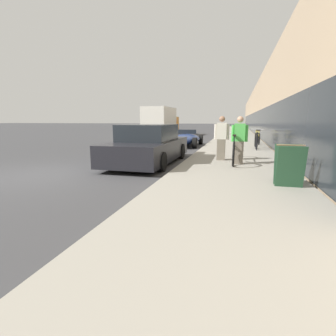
% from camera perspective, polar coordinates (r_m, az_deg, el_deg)
% --- Properties ---
extents(ground_plane, '(220.00, 220.00, 0.00)m').
position_cam_1_polar(ground_plane, '(8.28, -25.87, -1.39)').
color(ground_plane, '#3D3D3F').
extents(sidewalk_slab, '(3.42, 70.00, 0.14)m').
position_cam_1_polar(sidewalk_slab, '(27.17, 14.73, 6.95)').
color(sidewalk_slab, gray).
rests_on(sidewalk_slab, ground).
extents(storefront_facade, '(10.01, 70.00, 5.28)m').
position_cam_1_polar(storefront_facade, '(35.77, 26.05, 11.12)').
color(storefront_facade, tan).
rests_on(storefront_facade, ground).
extents(tandem_bicycle, '(0.52, 2.54, 0.97)m').
position_cam_1_polar(tandem_bicycle, '(9.12, 14.16, 3.79)').
color(tandem_bicycle, black).
rests_on(tandem_bicycle, sidewalk_slab).
extents(person_rider, '(0.52, 0.20, 1.53)m').
position_cam_1_polar(person_rider, '(8.77, 15.27, 5.85)').
color(person_rider, '#756B5B').
rests_on(person_rider, sidewalk_slab).
extents(person_bystander, '(0.52, 0.21, 1.54)m').
position_cam_1_polar(person_bystander, '(9.49, 11.56, 6.38)').
color(person_bystander, '#756B5B').
rests_on(person_bystander, sidewalk_slab).
extents(bike_rack_hoop, '(0.05, 0.60, 0.84)m').
position_cam_1_polar(bike_rack_hoop, '(13.29, 18.77, 6.00)').
color(bike_rack_hoop, black).
rests_on(bike_rack_hoop, sidewalk_slab).
extents(cruiser_bike_nearest, '(0.52, 1.75, 0.95)m').
position_cam_1_polar(cruiser_bike_nearest, '(14.19, 18.65, 5.78)').
color(cruiser_bike_nearest, black).
rests_on(cruiser_bike_nearest, sidewalk_slab).
extents(cruiser_bike_middle, '(0.52, 1.82, 0.86)m').
position_cam_1_polar(cruiser_bike_middle, '(16.43, 19.08, 6.20)').
color(cruiser_bike_middle, black).
rests_on(cruiser_bike_middle, sidewalk_slab).
extents(sandwich_board_sign, '(0.56, 0.56, 0.90)m').
position_cam_1_polar(sandwich_board_sign, '(6.17, 24.88, 0.52)').
color(sandwich_board_sign, '#23472D').
rests_on(sandwich_board_sign, sidewalk_slab).
extents(parked_sedan_curbside, '(1.97, 4.75, 1.39)m').
position_cam_1_polar(parked_sedan_curbside, '(9.47, -4.17, 4.89)').
color(parked_sedan_curbside, black).
rests_on(parked_sedan_curbside, ground).
extents(vintage_roadster_curbside, '(1.76, 4.26, 0.96)m').
position_cam_1_polar(vintage_roadster_curbside, '(15.87, 3.78, 6.31)').
color(vintage_roadster_curbside, navy).
rests_on(vintage_roadster_curbside, ground).
extents(moving_truck, '(2.37, 6.68, 2.78)m').
position_cam_1_polar(moving_truck, '(27.19, -1.49, 10.12)').
color(moving_truck, orange).
rests_on(moving_truck, ground).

